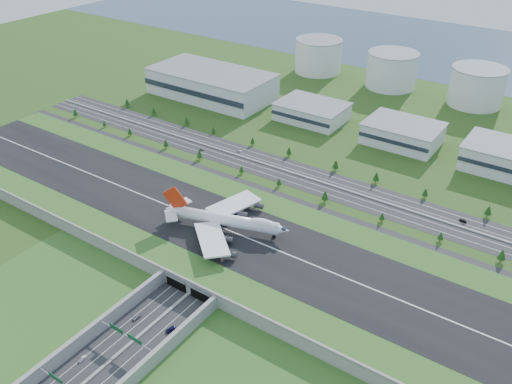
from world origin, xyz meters
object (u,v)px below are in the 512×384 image
Objects in this scene: boeing_747 at (226,220)px; car_5 at (463,221)px; fuel_tank_a at (318,56)px; car_2 at (171,329)px; car_0 at (137,317)px; car_7 at (239,151)px; car_1 at (82,359)px; car_4 at (202,149)px.

boeing_747 is 153.16m from car_5.
fuel_tank_a is 9.62× the size of car_2.
car_0 is 1.08× the size of car_7.
car_2 is (22.68, -75.73, -14.11)m from boeing_747.
car_5 is (113.81, 101.53, -14.05)m from boeing_747.
car_0 is at bearing -12.50° from car_5.
fuel_tank_a is 327.77m from boeing_747.
fuel_tank_a is 10.51× the size of car_5.
car_5 is at bearing -43.28° from fuel_tank_a.
car_1 is 0.78× the size of car_2.
boeing_747 is at bearing 88.39° from car_1.
car_0 is at bearing -105.19° from boeing_747.
car_7 is (-177.30, -0.58, -0.12)m from car_5.
car_0 is at bearing -74.18° from fuel_tank_a.
car_0 is 1.25× the size of car_4.
boeing_747 is 15.65× the size of car_0.
car_5 is (91.13, 177.26, 0.06)m from car_2.
car_5 is at bearing -92.07° from car_4.
car_1 is at bearing -161.68° from car_4.
car_5 reaches higher than car_1.
fuel_tank_a reaches higher than car_2.
boeing_747 is 14.90× the size of car_2.
car_0 is at bearing 85.03° from car_1.
boeing_747 reaches higher than car_7.
car_0 reaches higher than car_4.
car_0 is 212.04m from car_5.
car_2 is 1.14× the size of car_7.
car_0 is 33.76m from car_1.
boeing_747 is (107.25, -309.72, -2.55)m from fuel_tank_a.
car_4 is (-90.15, 86.26, -14.16)m from boeing_747.
boeing_747 is 16.27× the size of car_5.
boeing_747 reaches higher than car_2.
car_0 reaches higher than car_7.
car_4 is 30.45m from car_7.
car_7 is (43.76, -208.77, -16.72)m from fuel_tank_a.
fuel_tank_a reaches higher than car_1.
car_1 is (108.61, -422.66, -16.71)m from fuel_tank_a.
car_7 is at bearing -56.27° from car_2.
fuel_tank_a reaches higher than car_0.
car_2 is 199.32m from car_5.
car_2 is at bearing -71.37° from fuel_tank_a.
fuel_tank_a is 0.65× the size of boeing_747.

